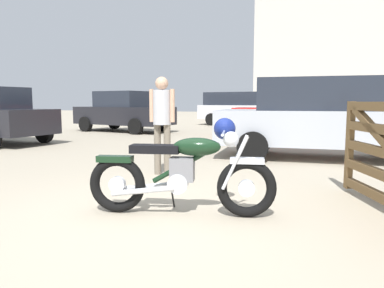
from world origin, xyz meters
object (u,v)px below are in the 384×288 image
(vintage_motorcycle, at_px, (186,171))
(dark_sedan_left, at_px, (333,116))
(red_hatchback_near, at_px, (243,107))
(bystander, at_px, (162,115))
(blue_hatchback_right, at_px, (295,113))
(pale_sedan_back, at_px, (124,111))

(vintage_motorcycle, height_order, dark_sedan_left, dark_sedan_left)
(vintage_motorcycle, distance_m, red_hatchback_near, 15.65)
(bystander, bearing_deg, red_hatchback_near, -174.47)
(vintage_motorcycle, relative_size, dark_sedan_left, 0.43)
(bystander, xyz_separation_m, red_hatchback_near, (-1.57, 13.44, -0.08))
(vintage_motorcycle, distance_m, blue_hatchback_right, 9.60)
(vintage_motorcycle, distance_m, bystander, 2.34)
(pale_sedan_back, bearing_deg, blue_hatchback_right, 9.61)
(bystander, bearing_deg, vintage_motorcycle, 30.12)
(blue_hatchback_right, distance_m, red_hatchback_near, 6.60)
(red_hatchback_near, distance_m, dark_sedan_left, 11.48)
(pale_sedan_back, height_order, dark_sedan_left, dark_sedan_left)
(blue_hatchback_right, bearing_deg, pale_sedan_back, 174.51)
(dark_sedan_left, bearing_deg, blue_hatchback_right, -80.55)
(bystander, distance_m, red_hatchback_near, 13.54)
(vintage_motorcycle, bearing_deg, blue_hatchback_right, 74.79)
(blue_hatchback_right, relative_size, dark_sedan_left, 0.89)
(vintage_motorcycle, xyz_separation_m, blue_hatchback_right, (0.38, 9.58, 0.34))
(bystander, bearing_deg, blue_hatchback_right, 167.29)
(vintage_motorcycle, height_order, blue_hatchback_right, blue_hatchback_right)
(vintage_motorcycle, height_order, pale_sedan_back, pale_sedan_back)
(dark_sedan_left, bearing_deg, red_hatchback_near, -72.24)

